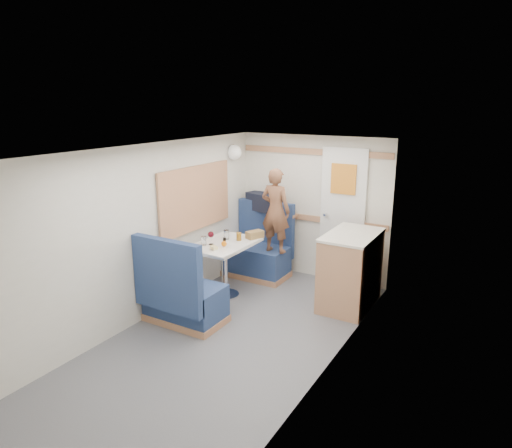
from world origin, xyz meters
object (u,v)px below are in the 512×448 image
Objects in this scene: person at (276,211)px; duffel_bag at (264,202)px; galley_counter at (350,269)px; bench_near at (182,299)px; tumbler_mid at (226,235)px; dome_light at (234,152)px; orange_fruit at (224,244)px; bench_far at (259,255)px; bread_loaf at (255,235)px; beer_glass at (239,236)px; cheese_block at (214,248)px; wine_glass at (211,235)px; dinette_table at (224,254)px; tray at (223,253)px; tumbler_left at (204,241)px; pepper_grinder at (224,241)px.

person reaches higher than duffel_bag.
bench_near is at bearing -136.06° from galley_counter.
bench_near reaches higher than tumbler_mid.
dome_light reaches higher than orange_fruit.
galley_counter is at bearing -12.10° from bench_far.
person is 0.46m from bread_loaf.
orange_fruit is 0.35m from beer_glass.
orange_fruit reaches higher than cheese_block.
bench_near is 6.25× the size of wine_glass.
bench_near reaches higher than galley_counter.
bench_near is 1.99× the size of duffel_bag.
beer_glass is (-0.23, -0.56, -0.25)m from person.
galley_counter is at bearing 14.54° from tumbler_mid.
tumbler_mid is (-0.07, -0.71, 0.48)m from bench_far.
dinette_table is 0.44m from tray.
bench_far reaches higher than tumbler_mid.
beer_glass is 0.23m from bread_loaf.
dinette_table is 1.51m from dome_light.
dome_light is at bearing -7.96° from person.
tray is at bearing -144.47° from galley_counter.
dinette_table is at bearing 123.55° from orange_fruit.
galley_counter is 8.85× the size of beer_glass.
galley_counter is 1.56m from orange_fruit.
bench_near reaches higher than beer_glass.
bench_near is 3.39× the size of tray.
duffel_bag is at bearing 100.35° from tray.
wine_glass reaches higher than tray.
duffel_bag is 1.46m from cheese_block.
cheese_block is at bearing -78.85° from dinette_table.
orange_fruit is 0.62× the size of tumbler_left.
bench_near is 10.79× the size of pepper_grinder.
bench_near is (-0.00, -0.86, -0.27)m from dinette_table.
cheese_block is (-0.15, 0.04, 0.03)m from tray.
tray is at bearing -14.21° from cheese_block.
galley_counter is 1.28m from person.
cheese_block is at bearing -87.04° from bench_far.
bread_loaf is (-1.24, -0.17, 0.30)m from galley_counter.
dome_light is (-0.39, 0.85, 1.18)m from dinette_table.
person is at bearing 67.29° from beer_glass.
cheese_block is (-1.41, -0.86, 0.29)m from galley_counter.
dinette_table is 13.43× the size of orange_fruit.
tumbler_mid is at bearing -169.89° from beer_glass.
bread_loaf is at bearing 55.45° from tumbler_left.
beer_glass is at bearing 10.11° from tumbler_mid.
dinette_table is 0.80× the size of person.
bench_near is 10.65× the size of cheese_block.
dinette_table is 0.88× the size of bench_near.
orange_fruit is 0.23m from wine_glass.
bench_near reaches higher than tray.
person is at bearing 55.46° from tumbler_mid.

